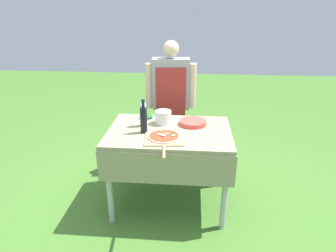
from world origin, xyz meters
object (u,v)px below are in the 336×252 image
(prep_table, at_px, (169,141))
(person_cook, at_px, (171,96))
(herb_container, at_px, (146,117))
(pizza_on_peel, at_px, (164,137))
(oil_bottle, at_px, (144,120))
(plate_stack, at_px, (193,123))
(water_bottle, at_px, (143,113))
(mixing_tub, at_px, (163,117))

(prep_table, height_order, person_cook, person_cook)
(herb_container, bearing_deg, pizza_on_peel, -63.99)
(oil_bottle, distance_m, plate_stack, 0.50)
(water_bottle, relative_size, plate_stack, 1.02)
(pizza_on_peel, distance_m, herb_container, 0.51)
(person_cook, relative_size, plate_stack, 5.67)
(person_cook, bearing_deg, water_bottle, 67.99)
(person_cook, bearing_deg, mixing_tub, 82.98)
(person_cook, height_order, water_bottle, person_cook)
(oil_bottle, distance_m, mixing_tub, 0.28)
(person_cook, xyz_separation_m, herb_container, (-0.21, -0.47, -0.08))
(person_cook, xyz_separation_m, oil_bottle, (-0.18, -0.80, 0.02))
(plate_stack, bearing_deg, person_cook, 113.75)
(mixing_tub, bearing_deg, water_bottle, -156.63)
(prep_table, xyz_separation_m, water_bottle, (-0.25, 0.08, 0.24))
(pizza_on_peel, distance_m, oil_bottle, 0.25)
(oil_bottle, bearing_deg, mixing_tub, 57.37)
(water_bottle, bearing_deg, prep_table, -18.46)
(herb_container, bearing_deg, prep_table, -46.17)
(person_cook, bearing_deg, plate_stack, 109.62)
(prep_table, xyz_separation_m, herb_container, (-0.25, 0.26, 0.13))
(mixing_tub, bearing_deg, oil_bottle, -122.63)
(prep_table, bearing_deg, person_cook, 93.34)
(herb_container, bearing_deg, plate_stack, -12.96)
(prep_table, xyz_separation_m, oil_bottle, (-0.22, -0.07, 0.23))
(prep_table, bearing_deg, oil_bottle, -162.19)
(pizza_on_peel, bearing_deg, prep_table, 76.14)
(plate_stack, bearing_deg, mixing_tub, 178.88)
(mixing_tub, bearing_deg, plate_stack, -1.12)
(prep_table, height_order, herb_container, herb_container)
(herb_container, bearing_deg, oil_bottle, -84.57)
(person_cook, bearing_deg, prep_table, 89.22)
(oil_bottle, distance_m, water_bottle, 0.16)
(water_bottle, distance_m, mixing_tub, 0.21)
(oil_bottle, height_order, herb_container, oil_bottle)
(herb_container, height_order, plate_stack, herb_container)
(prep_table, distance_m, plate_stack, 0.29)
(herb_container, bearing_deg, person_cook, 65.90)
(prep_table, distance_m, person_cook, 0.76)
(prep_table, relative_size, water_bottle, 4.22)
(plate_stack, bearing_deg, herb_container, 167.04)
(plate_stack, bearing_deg, prep_table, -143.36)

